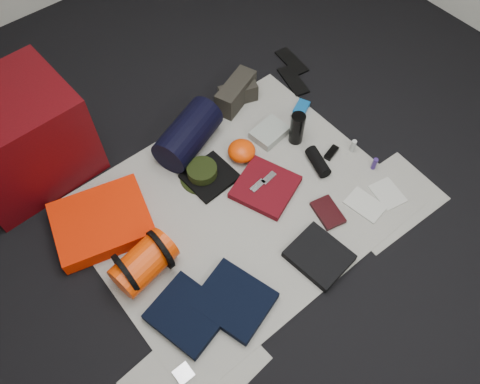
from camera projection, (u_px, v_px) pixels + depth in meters
floor at (239, 206)px, 2.57m from camera, size 4.50×4.50×0.02m
newspaper_mat at (239, 204)px, 2.56m from camera, size 1.60×1.30×0.01m
newspaper_sheet_front_left at (196, 370)px, 2.09m from camera, size 0.61×0.44×0.00m
newspaper_sheet_front_right at (387, 200)px, 2.57m from camera, size 0.60×0.43×0.00m
red_cabinet at (18, 139)px, 2.47m from camera, size 0.67×0.57×0.54m
sleeping_pad at (102, 222)px, 2.45m from camera, size 0.57×0.51×0.09m
stuff_sack at (144, 263)px, 2.27m from camera, size 0.34×0.23×0.18m
sack_strap_left at (126, 274)px, 2.22m from camera, size 0.02×0.22×0.22m
sack_strap_right at (161, 249)px, 2.29m from camera, size 0.02×0.22×0.22m
navy_duffel at (188, 134)px, 2.68m from camera, size 0.47×0.35×0.22m
boonie_brim at (203, 176)px, 2.65m from camera, size 0.34×0.34×0.01m
boonie_crown at (202, 172)px, 2.62m from camera, size 0.17×0.17×0.08m
hiking_boot_left at (236, 93)px, 2.90m from camera, size 0.34×0.22×0.16m
hiking_boot_right at (238, 94)px, 2.92m from camera, size 0.25×0.16×0.12m
flip_flop_left at (293, 81)px, 3.07m from camera, size 0.16×0.29×0.02m
flip_flop_right at (292, 61)px, 3.16m from camera, size 0.13×0.28×0.01m
trousers_navy_a at (188, 314)px, 2.20m from camera, size 0.35×0.38×0.05m
trousers_navy_b at (234, 300)px, 2.24m from camera, size 0.37×0.40×0.05m
trousers_charcoal at (319, 256)px, 2.37m from camera, size 0.28×0.31×0.04m
black_tshirt at (210, 177)px, 2.64m from camera, size 0.28×0.26×0.03m
red_shirt at (265, 187)px, 2.59m from camera, size 0.40×0.40×0.04m
orange_stuff_sack at (242, 151)px, 2.69m from camera, size 0.21×0.21×0.11m
first_aid_pouch at (269, 133)px, 2.80m from camera, size 0.22×0.18×0.05m
water_bottle at (297, 128)px, 2.71m from camera, size 0.10×0.10×0.21m
speaker at (318, 162)px, 2.67m from camera, size 0.13×0.20×0.07m
compact_camera at (298, 119)px, 2.86m from camera, size 0.10×0.09×0.04m
cyan_case at (301, 108)px, 2.91m from camera, size 0.14×0.12×0.04m
toiletry_purple at (374, 164)px, 2.65m from camera, size 0.03×0.03×0.08m
toiletry_clear at (353, 146)px, 2.72m from camera, size 0.03×0.03×0.09m
paperback_book at (328, 212)px, 2.51m from camera, size 0.16×0.21×0.03m
map_booklet at (365, 205)px, 2.55m from camera, size 0.17×0.22×0.01m
map_printout at (388, 194)px, 2.59m from camera, size 0.17×0.21×0.01m
sunglasses at (331, 153)px, 2.73m from camera, size 0.11×0.07×0.03m
key_cluster at (184, 374)px, 2.07m from camera, size 0.08×0.08×0.01m
tape_roll at (209, 168)px, 2.63m from camera, size 0.05×0.05×0.04m
energy_bar_a at (258, 186)px, 2.56m from camera, size 0.10×0.05×0.01m
energy_bar_b at (269, 178)px, 2.59m from camera, size 0.10×0.05×0.01m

